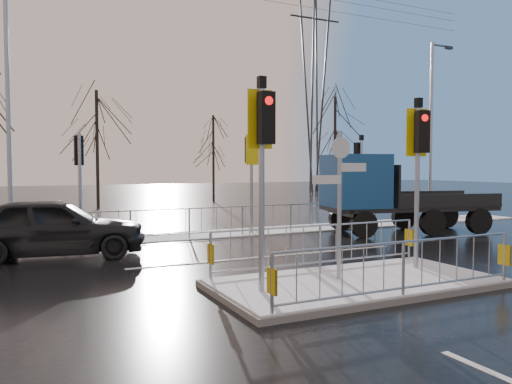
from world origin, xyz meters
name	(u,v)px	position (x,y,z in m)	size (l,w,h in m)	color
ground	(356,286)	(0.00, 0.00, 0.00)	(120.00, 120.00, 0.00)	black
snow_verge	(211,234)	(0.00, 8.60, 0.02)	(30.00, 2.00, 0.04)	white
lane_markings	(366,290)	(0.00, -0.33, 0.00)	(8.00, 11.38, 0.01)	silver
traffic_island	(356,268)	(-0.01, 0.01, 0.39)	(6.00, 3.04, 4.15)	slate
far_kerb_fixtures	(223,208)	(0.29, 8.09, 1.02)	(18.00, 0.65, 3.83)	#90969E
car_far_lane	(53,227)	(-5.44, 6.25, 0.83)	(1.96, 4.88, 1.66)	black
flatbed_truck	(377,192)	(5.67, 6.27, 1.55)	(6.63, 3.61, 2.91)	black
tree_far_a	(97,126)	(-2.00, 22.00, 4.82)	(3.75, 3.75, 7.08)	black
tree_far_b	(213,141)	(6.00, 24.00, 4.18)	(3.25, 3.25, 6.14)	black
tree_far_c	(335,128)	(14.00, 21.00, 5.15)	(4.00, 4.00, 7.55)	black
street_lamp_right	(432,124)	(10.57, 8.50, 4.39)	(1.25, 0.18, 8.00)	#90969E
street_lamp_left	(10,103)	(-6.43, 9.50, 4.49)	(1.25, 0.18, 8.20)	#90969E
pylon_wires	(304,69)	(16.88, 30.00, 11.03)	(70.00, 2.38, 19.97)	#2D3033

